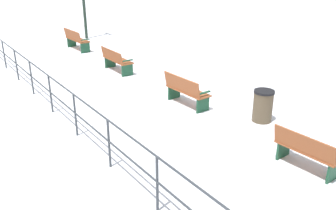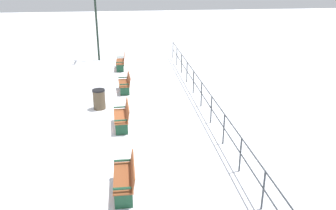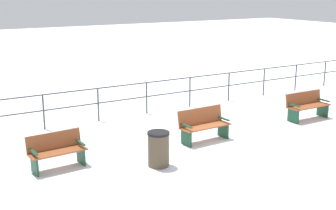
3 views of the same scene
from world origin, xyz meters
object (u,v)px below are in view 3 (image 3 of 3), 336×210
(bench_fourth, at_px, (307,105))
(trash_bin, at_px, (159,149))
(bench_second, at_px, (57,151))
(bench_third, at_px, (204,125))

(bench_fourth, bearing_deg, trash_bin, -80.21)
(bench_second, xyz_separation_m, bench_third, (0.14, 4.21, 0.03))
(bench_fourth, height_order, trash_bin, bench_fourth)
(bench_third, distance_m, bench_fourth, 4.22)
(bench_third, xyz_separation_m, bench_fourth, (-0.06, 4.22, -0.01))
(bench_second, distance_m, bench_fourth, 8.43)
(trash_bin, bearing_deg, bench_fourth, 99.57)
(bench_third, bearing_deg, bench_second, -94.12)
(trash_bin, bearing_deg, bench_second, -117.81)
(bench_third, height_order, trash_bin, bench_third)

